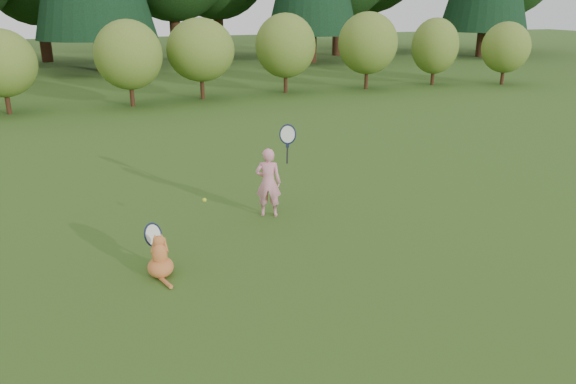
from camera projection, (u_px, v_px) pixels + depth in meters
name	position (u px, v px, depth m)	size (l,w,h in m)	color
ground	(293.00, 264.00, 7.19)	(100.00, 100.00, 0.00)	#294F16
shrub_row	(163.00, 59.00, 18.39)	(28.00, 3.00, 2.80)	olive
child	(269.00, 181.00, 8.65)	(0.65, 0.46, 1.63)	pink
cat	(159.00, 254.00, 6.83)	(0.43, 0.78, 0.73)	#BB5823
tennis_ball	(204.00, 200.00, 7.80)	(0.06, 0.06, 0.06)	#D1E71B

